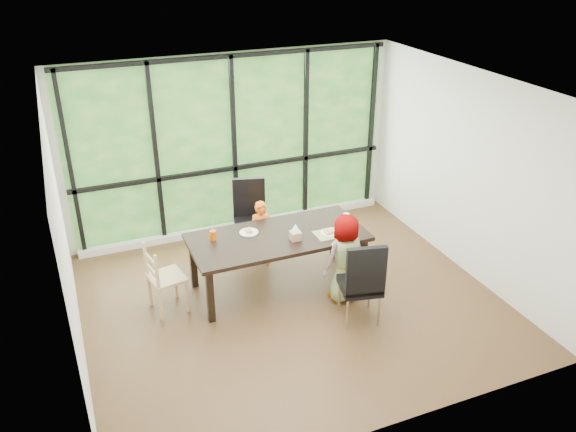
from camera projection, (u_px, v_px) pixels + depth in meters
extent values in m
plane|color=black|center=(291.00, 301.00, 7.36)|extent=(5.00, 5.00, 0.00)
plane|color=silver|center=(233.00, 145.00, 8.63)|extent=(5.00, 0.00, 5.00)
cube|color=#1E4A1C|center=(234.00, 145.00, 8.61)|extent=(4.80, 0.02, 2.65)
cube|color=silver|center=(239.00, 225.00, 9.13)|extent=(4.80, 0.12, 0.10)
cube|color=black|center=(278.00, 261.00, 7.52)|extent=(2.30, 1.19, 0.75)
cube|color=black|center=(250.00, 219.00, 8.24)|extent=(0.56, 0.56, 1.08)
cube|color=black|center=(360.00, 280.00, 6.81)|extent=(0.55, 0.55, 1.08)
cube|color=tan|center=(167.00, 277.00, 7.02)|extent=(0.47, 0.49, 0.90)
imported|color=orange|center=(262.00, 234.00, 7.98)|extent=(0.40, 0.32, 0.95)
imported|color=gray|center=(344.00, 258.00, 7.17)|extent=(0.62, 0.45, 1.16)
cube|color=tan|center=(330.00, 234.00, 7.38)|extent=(0.39, 0.29, 0.01)
cylinder|color=white|center=(249.00, 232.00, 7.41)|extent=(0.24, 0.24, 0.02)
cylinder|color=white|center=(329.00, 233.00, 7.39)|extent=(0.23, 0.23, 0.01)
cylinder|color=#E55700|center=(213.00, 235.00, 7.22)|extent=(0.08, 0.08, 0.12)
cylinder|color=green|center=(349.00, 228.00, 7.41)|extent=(0.07, 0.07, 0.10)
cylinder|color=white|center=(346.00, 217.00, 7.73)|extent=(0.08, 0.08, 0.09)
cube|color=tan|center=(295.00, 236.00, 7.23)|extent=(0.13, 0.13, 0.11)
cylinder|color=white|center=(213.00, 228.00, 7.18)|extent=(0.01, 0.04, 0.20)
cylinder|color=pink|center=(349.00, 222.00, 7.37)|extent=(0.01, 0.04, 0.20)
cone|color=white|center=(296.00, 228.00, 7.18)|extent=(0.12, 0.12, 0.11)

